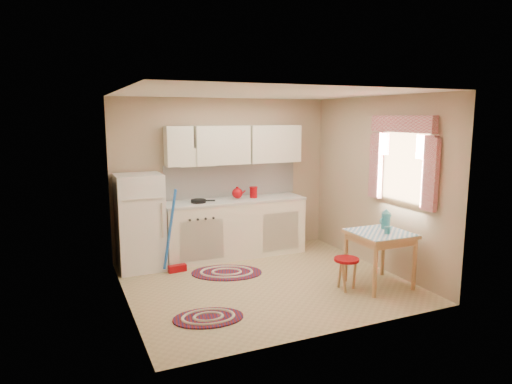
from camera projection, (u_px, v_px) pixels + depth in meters
room_shell at (269, 163)px, 6.16m from camera, size 3.64×3.60×2.52m
fridge at (140, 222)px, 6.60m from camera, size 0.65×0.60×1.40m
broom at (176, 231)px, 6.47m from camera, size 0.29×0.14×1.20m
base_cabinets at (234, 229)px, 7.27m from camera, size 2.25×0.60×0.88m
countertop at (234, 201)px, 7.20m from camera, size 2.27×0.62×0.04m
frying_pan at (198, 201)px, 6.91m from camera, size 0.29×0.29×0.05m
red_kettle at (237, 193)px, 7.20m from camera, size 0.21×0.19×0.19m
red_canister at (253, 193)px, 7.31m from camera, size 0.12×0.12×0.16m
table at (379, 259)px, 5.99m from camera, size 0.72×0.72×0.72m
stool at (346, 274)px, 5.86m from camera, size 0.37×0.37×0.42m
coffee_pot at (386, 218)px, 6.08m from camera, size 0.16×0.14×0.29m
mug at (387, 230)px, 5.84m from camera, size 0.08×0.08×0.10m
rug_center at (227, 273)px, 6.51m from camera, size 1.18×0.99×0.02m
rug_left at (208, 318)px, 5.05m from camera, size 0.87×0.67×0.02m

